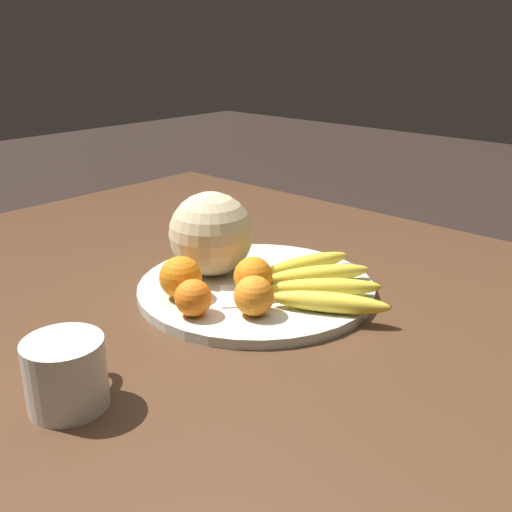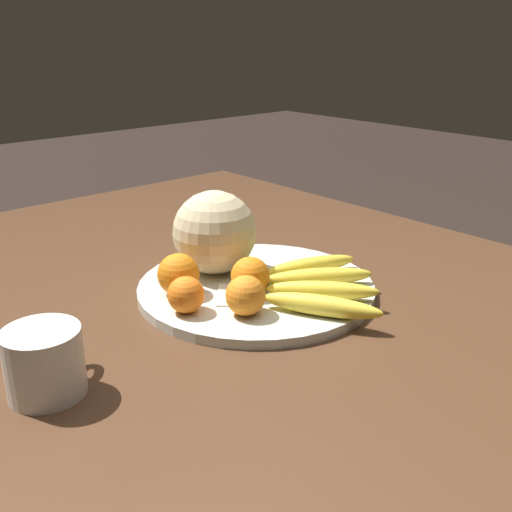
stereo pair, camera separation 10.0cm
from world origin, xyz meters
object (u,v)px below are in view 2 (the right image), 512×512
(ceramic_mug, at_px, (45,361))
(orange_mid_center, at_px, (250,276))
(fruit_bowl, at_px, (256,287))
(orange_front_right, at_px, (246,295))
(banana_bunch, at_px, (318,284))
(kitchen_table, at_px, (248,333))
(orange_back_left, at_px, (186,295))
(orange_front_left, at_px, (178,274))
(melon, at_px, (214,232))
(produce_tag, at_px, (228,295))

(ceramic_mug, bearing_deg, orange_mid_center, 94.45)
(fruit_bowl, height_order, ceramic_mug, ceramic_mug)
(orange_front_right, bearing_deg, banana_bunch, 81.12)
(kitchen_table, bearing_deg, orange_back_left, -80.58)
(fruit_bowl, bearing_deg, ceramic_mug, -82.11)
(banana_bunch, xyz_separation_m, orange_front_left, (-0.15, -0.17, 0.02))
(fruit_bowl, xyz_separation_m, orange_mid_center, (0.03, -0.04, 0.04))
(kitchen_table, distance_m, orange_front_left, 0.18)
(kitchen_table, relative_size, ceramic_mug, 12.97)
(melon, relative_size, orange_mid_center, 2.31)
(banana_bunch, xyz_separation_m, orange_mid_center, (-0.07, -0.08, 0.02))
(fruit_bowl, height_order, melon, melon)
(orange_back_left, bearing_deg, orange_front_left, 154.26)
(orange_front_right, bearing_deg, produce_tag, 161.97)
(melon, bearing_deg, orange_back_left, -53.37)
(orange_front_left, relative_size, ceramic_mug, 0.58)
(ceramic_mug, bearing_deg, kitchen_table, 99.97)
(orange_front_left, bearing_deg, fruit_bowl, 66.91)
(melon, bearing_deg, produce_tag, -27.06)
(ceramic_mug, bearing_deg, orange_front_left, 111.49)
(orange_front_left, relative_size, produce_tag, 0.79)
(ceramic_mug, bearing_deg, melon, 111.00)
(melon, relative_size, orange_front_right, 2.39)
(banana_bunch, bearing_deg, ceramic_mug, -146.00)
(orange_front_right, height_order, orange_mid_center, orange_mid_center)
(orange_mid_center, bearing_deg, produce_tag, -122.07)
(fruit_bowl, height_order, orange_front_left, orange_front_left)
(banana_bunch, bearing_deg, orange_mid_center, 179.07)
(orange_mid_center, height_order, orange_back_left, orange_mid_center)
(banana_bunch, bearing_deg, kitchen_table, 155.56)
(orange_front_left, bearing_deg, orange_mid_center, 47.44)
(fruit_bowl, xyz_separation_m, produce_tag, (0.01, -0.07, 0.01))
(orange_front_left, bearing_deg, melon, 109.73)
(fruit_bowl, distance_m, orange_front_right, 0.12)
(orange_mid_center, distance_m, ceramic_mug, 0.36)
(banana_bunch, height_order, orange_mid_center, orange_mid_center)
(produce_tag, bearing_deg, orange_front_right, 23.38)
(kitchen_table, height_order, orange_back_left, orange_back_left)
(produce_tag, bearing_deg, banana_bunch, 92.89)
(melon, bearing_deg, orange_front_right, -23.44)
(orange_front_right, bearing_deg, orange_front_left, -165.87)
(fruit_bowl, distance_m, banana_bunch, 0.11)
(orange_front_left, height_order, ceramic_mug, ceramic_mug)
(fruit_bowl, xyz_separation_m, orange_front_left, (-0.05, -0.12, 0.04))
(orange_front_left, relative_size, orange_back_left, 1.21)
(kitchen_table, height_order, orange_mid_center, orange_mid_center)
(banana_bunch, xyz_separation_m, orange_back_left, (-0.09, -0.20, 0.01))
(orange_front_right, bearing_deg, orange_back_left, -136.51)
(orange_front_left, distance_m, orange_front_right, 0.13)
(orange_front_left, bearing_deg, orange_front_right, 14.13)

